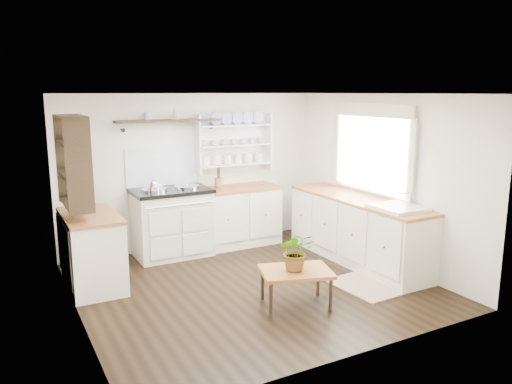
# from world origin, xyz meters

# --- Properties ---
(floor) EXTENTS (4.00, 3.80, 0.01)m
(floor) POSITION_xyz_m (0.00, 0.00, 0.00)
(floor) COLOR black
(floor) RESTS_ON ground
(wall_back) EXTENTS (4.00, 0.02, 2.30)m
(wall_back) POSITION_xyz_m (0.00, 1.90, 1.15)
(wall_back) COLOR beige
(wall_back) RESTS_ON ground
(wall_right) EXTENTS (0.02, 3.80, 2.30)m
(wall_right) POSITION_xyz_m (2.00, 0.00, 1.15)
(wall_right) COLOR beige
(wall_right) RESTS_ON ground
(wall_left) EXTENTS (0.02, 3.80, 2.30)m
(wall_left) POSITION_xyz_m (-2.00, 0.00, 1.15)
(wall_left) COLOR beige
(wall_left) RESTS_ON ground
(ceiling) EXTENTS (4.00, 3.80, 0.01)m
(ceiling) POSITION_xyz_m (0.00, 0.00, 2.30)
(ceiling) COLOR white
(ceiling) RESTS_ON wall_back
(window) EXTENTS (0.08, 1.55, 1.22)m
(window) POSITION_xyz_m (1.95, 0.15, 1.56)
(window) COLOR white
(window) RESTS_ON wall_right
(aga_cooker) EXTENTS (1.09, 0.75, 1.00)m
(aga_cooker) POSITION_xyz_m (-0.46, 1.57, 0.49)
(aga_cooker) COLOR beige
(aga_cooker) RESTS_ON floor
(back_cabinets) EXTENTS (1.27, 0.63, 0.90)m
(back_cabinets) POSITION_xyz_m (0.60, 1.60, 0.46)
(back_cabinets) COLOR beige
(back_cabinets) RESTS_ON floor
(right_cabinets) EXTENTS (0.62, 2.43, 0.90)m
(right_cabinets) POSITION_xyz_m (1.70, 0.10, 0.46)
(right_cabinets) COLOR beige
(right_cabinets) RESTS_ON floor
(belfast_sink) EXTENTS (0.55, 0.60, 0.45)m
(belfast_sink) POSITION_xyz_m (1.70, -0.65, 0.80)
(belfast_sink) COLOR white
(belfast_sink) RESTS_ON right_cabinets
(left_cabinets) EXTENTS (0.62, 1.13, 0.90)m
(left_cabinets) POSITION_xyz_m (-1.70, 0.90, 0.46)
(left_cabinets) COLOR beige
(left_cabinets) RESTS_ON floor
(plate_rack) EXTENTS (1.20, 0.22, 0.90)m
(plate_rack) POSITION_xyz_m (0.65, 1.86, 1.56)
(plate_rack) COLOR white
(plate_rack) RESTS_ON wall_back
(high_shelf) EXTENTS (1.50, 0.29, 0.16)m
(high_shelf) POSITION_xyz_m (-0.40, 1.78, 1.91)
(high_shelf) COLOR black
(high_shelf) RESTS_ON wall_back
(left_shelving) EXTENTS (0.28, 0.80, 1.05)m
(left_shelving) POSITION_xyz_m (-1.84, 0.90, 1.55)
(left_shelving) COLOR black
(left_shelving) RESTS_ON wall_left
(kettle) EXTENTS (0.17, 0.17, 0.21)m
(kettle) POSITION_xyz_m (-0.74, 1.45, 1.03)
(kettle) COLOR silver
(kettle) RESTS_ON aga_cooker
(utensil_crock) EXTENTS (0.12, 0.12, 0.14)m
(utensil_crock) POSITION_xyz_m (0.32, 1.68, 0.98)
(utensil_crock) COLOR brown
(utensil_crock) RESTS_ON back_cabinets
(center_table) EXTENTS (0.88, 0.74, 0.41)m
(center_table) POSITION_xyz_m (0.15, -0.75, 0.36)
(center_table) COLOR brown
(center_table) RESTS_ON floor
(potted_plant) EXTENTS (0.50, 0.48, 0.43)m
(potted_plant) POSITION_xyz_m (0.15, -0.75, 0.63)
(potted_plant) COLOR #3F7233
(potted_plant) RESTS_ON center_table
(floor_rug) EXTENTS (0.60, 0.88, 0.02)m
(floor_rug) POSITION_xyz_m (1.16, -0.71, 0.01)
(floor_rug) COLOR #8A6950
(floor_rug) RESTS_ON floor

